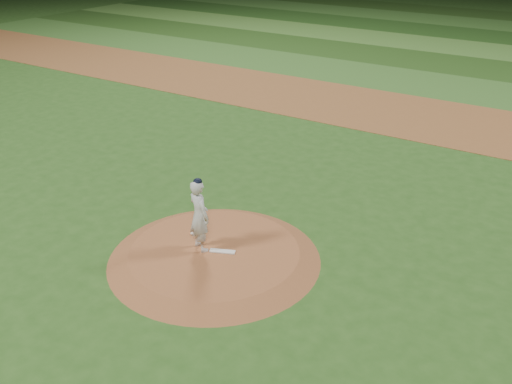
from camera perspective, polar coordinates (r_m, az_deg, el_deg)
name	(u,v)px	position (r m, az deg, el deg)	size (l,w,h in m)	color
ground	(215,259)	(14.95, -4.16, -6.65)	(120.00, 120.00, 0.00)	#29531B
infield_dirt_band	(401,114)	(26.43, 14.27, 7.60)	(70.00, 6.00, 0.02)	brown
outfield_stripe_0	(437,85)	(31.50, 17.68, 10.14)	(70.00, 5.00, 0.02)	#376A26
outfield_stripe_1	(463,66)	(36.23, 19.97, 11.80)	(70.00, 5.00, 0.02)	#234917
outfield_stripe_2	(483,50)	(41.01, 21.74, 13.07)	(70.00, 5.00, 0.02)	#43792C
outfield_stripe_3	(499,37)	(45.84, 23.16, 14.06)	(70.00, 5.00, 0.02)	#1F4516
pitchers_mound	(215,254)	(14.88, -4.17, -6.25)	(5.50, 5.50, 0.25)	#97562F
pitching_rubber	(222,251)	(14.73, -3.38, -5.94)	(0.66, 0.17, 0.03)	silver
rosin_bag	(192,233)	(15.55, -6.37, -4.13)	(0.11, 0.11, 0.06)	white
pitcher_on_mound	(199,215)	(14.45, -5.69, -2.31)	(0.83, 0.70, 2.00)	silver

